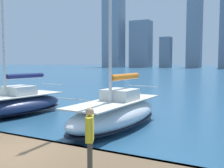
{
  "coord_description": "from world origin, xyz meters",
  "views": [
    {
      "loc": [
        -6.17,
        5.42,
        3.27
      ],
      "look_at": [
        -0.2,
        -6.0,
        2.2
      ],
      "focal_mm": 42.0,
      "sensor_mm": 36.0,
      "label": 1
    }
  ],
  "objects": [
    {
      "name": "city_skyline",
      "position": [
        10.37,
        -159.5,
        21.48
      ],
      "size": [
        166.17,
        20.01,
        54.91
      ],
      "color": "#909AAA",
      "rests_on": "ground"
    },
    {
      "name": "person_yellow_shirt",
      "position": [
        -2.79,
        0.13,
        1.55
      ],
      "size": [
        0.35,
        0.53,
        1.58
      ],
      "color": "#4C473D",
      "rests_on": "dock_pier"
    },
    {
      "name": "sailboat_orange",
      "position": [
        -0.29,
        -6.27,
        0.76
      ],
      "size": [
        2.95,
        7.53,
        11.34
      ],
      "color": "silver",
      "rests_on": "ground"
    },
    {
      "name": "sailboat_navy",
      "position": [
        6.74,
        -6.05,
        0.72
      ],
      "size": [
        3.78,
        7.41,
        12.53
      ],
      "color": "navy",
      "rests_on": "ground"
    },
    {
      "name": "dock_pier",
      "position": [
        -0.0,
        -0.1,
        0.54
      ],
      "size": [
        28.0,
        2.8,
        0.6
      ],
      "color": "brown",
      "rests_on": "ground"
    }
  ]
}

